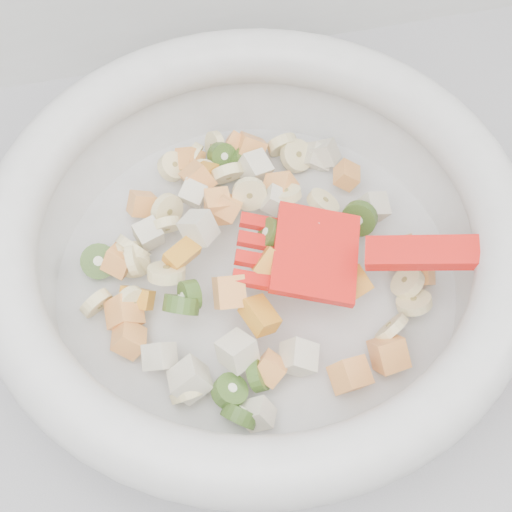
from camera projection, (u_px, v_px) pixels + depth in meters
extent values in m
cube|color=gray|center=(406.00, 447.00, 1.01)|extent=(2.00, 0.60, 0.90)
cylinder|color=#BCBCBA|center=(256.00, 283.00, 0.61)|extent=(0.32, 0.32, 0.02)
torus|color=#BCBCBA|center=(256.00, 228.00, 0.54)|extent=(0.39, 0.39, 0.04)
cylinder|color=beige|center=(392.00, 328.00, 0.55)|extent=(0.03, 0.03, 0.03)
cylinder|color=beige|center=(135.00, 259.00, 0.58)|extent=(0.02, 0.03, 0.03)
cylinder|color=beige|center=(166.00, 273.00, 0.57)|extent=(0.04, 0.04, 0.03)
cylinder|color=beige|center=(407.00, 282.00, 0.57)|extent=(0.03, 0.03, 0.03)
cylinder|color=beige|center=(227.00, 173.00, 0.62)|extent=(0.04, 0.02, 0.04)
cylinder|color=beige|center=(295.00, 215.00, 0.58)|extent=(0.03, 0.04, 0.02)
cylinder|color=beige|center=(282.00, 145.00, 0.65)|extent=(0.03, 0.02, 0.03)
cylinder|color=beige|center=(124.00, 258.00, 0.59)|extent=(0.03, 0.02, 0.04)
cylinder|color=beige|center=(414.00, 303.00, 0.57)|extent=(0.03, 0.03, 0.02)
cylinder|color=beige|center=(167.00, 225.00, 0.60)|extent=(0.03, 0.02, 0.03)
cylinder|color=beige|center=(133.00, 248.00, 0.59)|extent=(0.03, 0.04, 0.04)
cylinder|color=beige|center=(132.00, 303.00, 0.57)|extent=(0.03, 0.02, 0.03)
cylinder|color=beige|center=(203.00, 174.00, 0.63)|extent=(0.03, 0.03, 0.02)
cylinder|color=beige|center=(188.00, 394.00, 0.53)|extent=(0.03, 0.02, 0.03)
cylinder|color=beige|center=(167.00, 211.00, 0.61)|extent=(0.03, 0.03, 0.03)
cylinder|color=beige|center=(96.00, 303.00, 0.57)|extent=(0.03, 0.02, 0.03)
cylinder|color=beige|center=(134.00, 264.00, 0.59)|extent=(0.03, 0.01, 0.03)
cylinder|color=beige|center=(173.00, 167.00, 0.64)|extent=(0.03, 0.03, 0.02)
cylinder|color=beige|center=(215.00, 146.00, 0.65)|extent=(0.02, 0.03, 0.03)
cylinder|color=beige|center=(286.00, 194.00, 0.60)|extent=(0.03, 0.03, 0.02)
cylinder|color=beige|center=(249.00, 194.00, 0.59)|extent=(0.04, 0.02, 0.04)
cylinder|color=beige|center=(297.00, 156.00, 0.65)|extent=(0.04, 0.03, 0.03)
cylinder|color=beige|center=(192.00, 158.00, 0.65)|extent=(0.02, 0.04, 0.04)
cylinder|color=beige|center=(323.00, 203.00, 0.61)|extent=(0.03, 0.04, 0.03)
cube|color=#FBAA4F|center=(400.00, 250.00, 0.60)|extent=(0.03, 0.03, 0.03)
cube|color=#FBAA4F|center=(420.00, 272.00, 0.59)|extent=(0.03, 0.03, 0.03)
cube|color=#FBAA4F|center=(189.00, 161.00, 0.64)|extent=(0.03, 0.03, 0.03)
cube|color=#FBAA4F|center=(142.00, 204.00, 0.61)|extent=(0.03, 0.02, 0.03)
cube|color=#FBAA4F|center=(125.00, 313.00, 0.56)|extent=(0.03, 0.03, 0.03)
cube|color=#FBAA4F|center=(129.00, 339.00, 0.55)|extent=(0.03, 0.03, 0.03)
cube|color=#FBAA4F|center=(250.00, 148.00, 0.65)|extent=(0.03, 0.03, 0.03)
cube|color=#FBAA4F|center=(347.00, 175.00, 0.63)|extent=(0.03, 0.02, 0.02)
cube|color=#FBAA4F|center=(228.00, 207.00, 0.59)|extent=(0.03, 0.03, 0.03)
cube|color=#FBAA4F|center=(236.00, 148.00, 0.65)|extent=(0.03, 0.03, 0.03)
cube|color=#FBAA4F|center=(218.00, 207.00, 0.60)|extent=(0.02, 0.02, 0.02)
cube|color=#FBAA4F|center=(198.00, 179.00, 0.62)|extent=(0.03, 0.03, 0.03)
cube|color=#FBAA4F|center=(350.00, 375.00, 0.53)|extent=(0.03, 0.03, 0.03)
cube|color=#FBAA4F|center=(229.00, 292.00, 0.54)|extent=(0.02, 0.03, 0.03)
cube|color=#FBAA4F|center=(280.00, 189.00, 0.61)|extent=(0.03, 0.03, 0.03)
cube|color=#FBAA4F|center=(119.00, 260.00, 0.58)|extent=(0.03, 0.03, 0.03)
cube|color=#FBAA4F|center=(389.00, 354.00, 0.54)|extent=(0.02, 0.03, 0.03)
cube|color=#FBAA4F|center=(270.00, 368.00, 0.53)|extent=(0.03, 0.03, 0.03)
cylinder|color=#6AAA38|center=(258.00, 375.00, 0.54)|extent=(0.02, 0.03, 0.03)
cylinder|color=#6AAA38|center=(272.00, 235.00, 0.56)|extent=(0.03, 0.03, 0.03)
cylinder|color=#6AAA38|center=(359.00, 218.00, 0.60)|extent=(0.03, 0.03, 0.03)
cylinder|color=#6AAA38|center=(181.00, 305.00, 0.55)|extent=(0.04, 0.03, 0.04)
cylinder|color=#6AAA38|center=(240.00, 415.00, 0.52)|extent=(0.03, 0.03, 0.04)
cylinder|color=#6AAA38|center=(244.00, 161.00, 0.65)|extent=(0.03, 0.03, 0.03)
cylinder|color=#6AAA38|center=(230.00, 391.00, 0.53)|extent=(0.03, 0.03, 0.02)
cylinder|color=#6AAA38|center=(222.00, 156.00, 0.64)|extent=(0.03, 0.02, 0.03)
cylinder|color=#6AAA38|center=(99.00, 261.00, 0.59)|extent=(0.03, 0.03, 0.02)
cylinder|color=#6AAA38|center=(190.00, 295.00, 0.55)|extent=(0.02, 0.03, 0.03)
cube|color=beige|center=(190.00, 380.00, 0.53)|extent=(0.03, 0.03, 0.03)
cube|color=beige|center=(307.00, 236.00, 0.57)|extent=(0.02, 0.03, 0.02)
cube|color=beige|center=(325.00, 153.00, 0.64)|extent=(0.03, 0.03, 0.03)
cube|color=beige|center=(198.00, 228.00, 0.57)|extent=(0.03, 0.03, 0.03)
cube|color=beige|center=(298.00, 357.00, 0.54)|extent=(0.03, 0.03, 0.03)
cube|color=beige|center=(316.00, 157.00, 0.65)|extent=(0.03, 0.03, 0.03)
cube|color=beige|center=(276.00, 201.00, 0.60)|extent=(0.03, 0.02, 0.02)
cube|color=beige|center=(148.00, 234.00, 0.59)|extent=(0.02, 0.03, 0.02)
cube|color=beige|center=(373.00, 207.00, 0.61)|extent=(0.02, 0.02, 0.03)
cube|color=beige|center=(254.00, 168.00, 0.62)|extent=(0.03, 0.03, 0.03)
cube|color=beige|center=(193.00, 194.00, 0.61)|extent=(0.02, 0.03, 0.03)
cube|color=beige|center=(160.00, 357.00, 0.54)|extent=(0.03, 0.03, 0.03)
cube|color=beige|center=(237.00, 351.00, 0.53)|extent=(0.03, 0.03, 0.03)
cube|color=beige|center=(257.00, 414.00, 0.52)|extent=(0.03, 0.02, 0.03)
cube|color=gold|center=(182.00, 254.00, 0.57)|extent=(0.03, 0.03, 0.01)
cube|color=gold|center=(260.00, 316.00, 0.54)|extent=(0.03, 0.03, 0.02)
cube|color=gold|center=(271.00, 265.00, 0.55)|extent=(0.03, 0.03, 0.03)
cube|color=gold|center=(137.00, 298.00, 0.57)|extent=(0.03, 0.03, 0.02)
cube|color=gold|center=(355.00, 283.00, 0.56)|extent=(0.02, 0.03, 0.02)
cube|color=gold|center=(204.00, 173.00, 0.62)|extent=(0.03, 0.03, 0.02)
cube|color=red|center=(316.00, 253.00, 0.55)|extent=(0.08, 0.09, 0.02)
cube|color=red|center=(261.00, 223.00, 0.57)|extent=(0.03, 0.02, 0.01)
cube|color=red|center=(258.00, 241.00, 0.56)|extent=(0.03, 0.02, 0.01)
cube|color=red|center=(256.00, 261.00, 0.55)|extent=(0.03, 0.02, 0.01)
cube|color=red|center=(254.00, 280.00, 0.54)|extent=(0.03, 0.02, 0.01)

